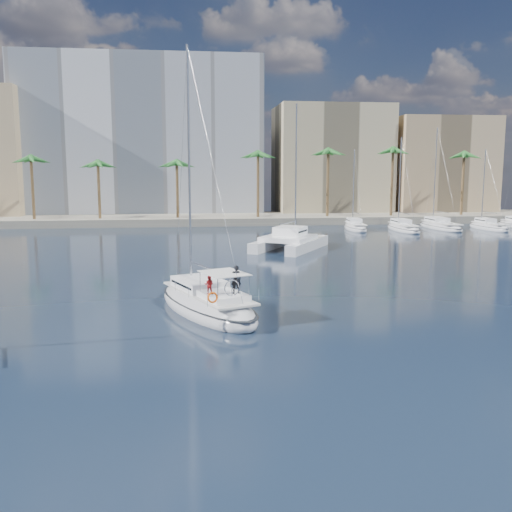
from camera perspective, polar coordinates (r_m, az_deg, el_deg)
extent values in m
plane|color=black|center=(34.75, 0.49, -5.92)|extent=(160.00, 160.00, 0.00)
cube|color=gray|center=(94.79, -4.27, 3.72)|extent=(120.00, 14.00, 1.20)
cube|color=silver|center=(106.75, -11.24, 11.34)|extent=(42.00, 16.00, 28.00)
cube|color=tan|center=(106.65, 7.48, 9.28)|extent=(20.00, 14.00, 20.00)
cube|color=tan|center=(111.43, 17.86, 8.40)|extent=(18.00, 12.00, 18.00)
cylinder|color=brown|center=(90.52, -4.19, 6.44)|extent=(0.44, 0.44, 10.50)
sphere|color=#276B29|center=(90.46, -4.22, 9.77)|extent=(3.60, 3.60, 3.60)
cylinder|color=brown|center=(98.20, 16.17, 6.30)|extent=(0.44, 0.44, 10.50)
sphere|color=#276B29|center=(98.16, 16.30, 9.36)|extent=(3.60, 3.60, 3.60)
ellipsoid|color=silver|center=(35.54, -4.96, -5.04)|extent=(7.69, 11.99, 2.38)
ellipsoid|color=black|center=(35.46, -4.97, -4.51)|extent=(7.77, 12.11, 0.18)
cube|color=silver|center=(35.14, -4.83, -3.69)|extent=(5.64, 8.94, 0.12)
cube|color=white|center=(36.25, -5.70, -2.74)|extent=(3.68, 4.40, 0.60)
cube|color=black|center=(36.25, -5.70, -2.70)|extent=(3.54, 3.99, 0.14)
cylinder|color=#B7BABF|center=(36.76, -6.70, 8.72)|extent=(0.15, 0.15, 15.03)
cylinder|color=#B7BABF|center=(35.14, -5.08, -1.10)|extent=(1.84, 4.33, 0.11)
cube|color=white|center=(33.14, -3.27, -4.01)|extent=(3.09, 3.47, 0.36)
cube|color=silver|center=(32.77, -3.20, -1.71)|extent=(3.09, 3.47, 0.04)
torus|color=silver|center=(32.03, -2.42, -3.22)|extent=(0.91, 0.41, 0.96)
torus|color=#FF5F0D|center=(31.11, -4.37, -4.16)|extent=(0.66, 0.42, 0.64)
imported|color=black|center=(32.73, -2.02, -2.36)|extent=(0.65, 0.47, 1.64)
imported|color=#AC1A1B|center=(32.74, -4.72, -2.88)|extent=(0.61, 0.53, 1.09)
cube|color=silver|center=(63.83, 1.67, 1.29)|extent=(6.63, 9.81, 1.10)
cube|color=silver|center=(62.35, 5.21, 1.08)|extent=(6.63, 9.81, 1.10)
cube|color=white|center=(62.47, 3.25, 1.81)|extent=(7.16, 7.54, 0.50)
cube|color=white|center=(62.89, 3.43, 2.50)|extent=(4.21, 4.30, 1.00)
cube|color=black|center=(62.88, 3.43, 2.54)|extent=(4.00, 3.94, 0.18)
cylinder|color=#B7BABF|center=(64.03, 4.01, 8.58)|extent=(0.18, 0.18, 14.34)
ellipsoid|color=silver|center=(36.97, -3.58, -4.12)|extent=(0.24, 0.45, 0.22)
sphere|color=silver|center=(37.18, -3.60, -4.02)|extent=(0.12, 0.12, 0.12)
cube|color=gray|center=(36.95, -4.08, -4.09)|extent=(0.52, 0.19, 0.12)
cube|color=gray|center=(36.98, -3.08, -4.07)|extent=(0.52, 0.19, 0.12)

